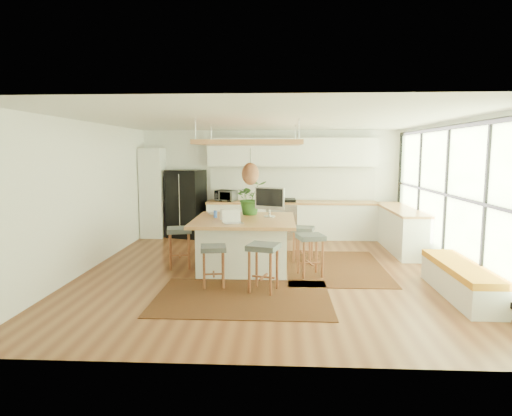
# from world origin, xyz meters

# --- Properties ---
(floor) EXTENTS (7.00, 7.00, 0.00)m
(floor) POSITION_xyz_m (0.00, 0.00, 0.00)
(floor) COLOR brown
(floor) RESTS_ON ground
(ceiling) EXTENTS (7.00, 7.00, 0.00)m
(ceiling) POSITION_xyz_m (0.00, 0.00, 2.70)
(ceiling) COLOR white
(ceiling) RESTS_ON ground
(wall_back) EXTENTS (6.50, 0.00, 6.50)m
(wall_back) POSITION_xyz_m (0.00, 3.50, 1.35)
(wall_back) COLOR white
(wall_back) RESTS_ON ground
(wall_front) EXTENTS (6.50, 0.00, 6.50)m
(wall_front) POSITION_xyz_m (0.00, -3.50, 1.35)
(wall_front) COLOR white
(wall_front) RESTS_ON ground
(wall_left) EXTENTS (0.00, 7.00, 7.00)m
(wall_left) POSITION_xyz_m (-3.25, 0.00, 1.35)
(wall_left) COLOR white
(wall_left) RESTS_ON ground
(wall_right) EXTENTS (0.00, 7.00, 7.00)m
(wall_right) POSITION_xyz_m (3.25, 0.00, 1.35)
(wall_right) COLOR white
(wall_right) RESTS_ON ground
(window_wall) EXTENTS (0.10, 6.20, 2.60)m
(window_wall) POSITION_xyz_m (3.22, 0.00, 1.40)
(window_wall) COLOR black
(window_wall) RESTS_ON wall_right
(pantry) EXTENTS (0.55, 0.60, 2.25)m
(pantry) POSITION_xyz_m (-2.95, 3.18, 1.12)
(pantry) COLOR white
(pantry) RESTS_ON floor
(back_counter_base) EXTENTS (4.20, 0.60, 0.88)m
(back_counter_base) POSITION_xyz_m (0.55, 3.18, 0.44)
(back_counter_base) COLOR white
(back_counter_base) RESTS_ON floor
(back_counter_top) EXTENTS (4.24, 0.64, 0.05)m
(back_counter_top) POSITION_xyz_m (0.55, 3.18, 0.90)
(back_counter_top) COLOR #AC6B3D
(back_counter_top) RESTS_ON back_counter_base
(backsplash) EXTENTS (4.20, 0.02, 0.80)m
(backsplash) POSITION_xyz_m (0.55, 3.48, 1.35)
(backsplash) COLOR white
(backsplash) RESTS_ON wall_back
(upper_cabinets) EXTENTS (4.20, 0.34, 0.70)m
(upper_cabinets) POSITION_xyz_m (0.55, 3.32, 2.15)
(upper_cabinets) COLOR white
(upper_cabinets) RESTS_ON wall_back
(range) EXTENTS (0.76, 0.62, 1.00)m
(range) POSITION_xyz_m (0.30, 3.18, 0.50)
(range) COLOR #A5A5AA
(range) RESTS_ON floor
(right_counter_base) EXTENTS (0.60, 2.50, 0.88)m
(right_counter_base) POSITION_xyz_m (2.93, 2.00, 0.44)
(right_counter_base) COLOR white
(right_counter_base) RESTS_ON floor
(right_counter_top) EXTENTS (0.64, 2.54, 0.05)m
(right_counter_top) POSITION_xyz_m (2.93, 2.00, 0.90)
(right_counter_top) COLOR #AC6B3D
(right_counter_top) RESTS_ON right_counter_base
(window_bench) EXTENTS (0.52, 2.00, 0.50)m
(window_bench) POSITION_xyz_m (2.95, -1.20, 0.25)
(window_bench) COLOR white
(window_bench) RESTS_ON floor
(ceiling_panel) EXTENTS (1.86, 1.86, 0.80)m
(ceiling_panel) POSITION_xyz_m (-0.30, 0.40, 2.05)
(ceiling_panel) COLOR #AC6B3D
(ceiling_panel) RESTS_ON ceiling
(rug_near) EXTENTS (2.60, 1.80, 0.01)m
(rug_near) POSITION_xyz_m (-0.30, -1.43, 0.01)
(rug_near) COLOR black
(rug_near) RESTS_ON floor
(rug_right) EXTENTS (1.80, 2.60, 0.01)m
(rug_right) POSITION_xyz_m (1.29, 0.38, 0.01)
(rug_right) COLOR black
(rug_right) RESTS_ON floor
(fridge) EXTENTS (1.00, 0.87, 1.71)m
(fridge) POSITION_xyz_m (-2.11, 3.20, 0.93)
(fridge) COLOR black
(fridge) RESTS_ON floor
(island) EXTENTS (1.85, 1.85, 0.93)m
(island) POSITION_xyz_m (-0.41, 0.27, 0.47)
(island) COLOR #AC6B3D
(island) RESTS_ON floor
(stool_near_left) EXTENTS (0.46, 0.46, 0.67)m
(stool_near_left) POSITION_xyz_m (-0.81, -0.92, 0.35)
(stool_near_left) COLOR #404647
(stool_near_left) RESTS_ON floor
(stool_near_right) EXTENTS (0.55, 0.55, 0.75)m
(stool_near_right) POSITION_xyz_m (-0.00, -1.13, 0.35)
(stool_near_right) COLOR #404647
(stool_near_right) RESTS_ON floor
(stool_right_front) EXTENTS (0.53, 0.53, 0.74)m
(stool_right_front) POSITION_xyz_m (0.78, -0.23, 0.35)
(stool_right_front) COLOR #404647
(stool_right_front) RESTS_ON floor
(stool_right_back) EXTENTS (0.49, 0.49, 0.69)m
(stool_right_back) POSITION_xyz_m (0.71, 0.79, 0.35)
(stool_right_back) COLOR #404647
(stool_right_back) RESTS_ON floor
(stool_left_side) EXTENTS (0.54, 0.54, 0.76)m
(stool_left_side) POSITION_xyz_m (-1.61, 0.22, 0.35)
(stool_left_side) COLOR #404647
(stool_left_side) RESTS_ON floor
(laptop) EXTENTS (0.43, 0.44, 0.24)m
(laptop) POSITION_xyz_m (-0.56, -0.30, 1.05)
(laptop) COLOR #A5A5AA
(laptop) RESTS_ON island
(monitor) EXTENTS (0.65, 0.46, 0.57)m
(monitor) POSITION_xyz_m (0.06, 0.51, 1.19)
(monitor) COLOR #A5A5AA
(monitor) RESTS_ON island
(microwave) EXTENTS (0.56, 0.43, 0.34)m
(microwave) POSITION_xyz_m (-1.09, 3.17, 1.09)
(microwave) COLOR #A5A5AA
(microwave) RESTS_ON back_counter_top
(island_plant) EXTENTS (0.83, 0.86, 0.52)m
(island_plant) POSITION_xyz_m (-0.32, 0.81, 1.19)
(island_plant) COLOR #1E4C19
(island_plant) RESTS_ON island
(island_bowl) EXTENTS (0.21, 0.21, 0.05)m
(island_bowl) POSITION_xyz_m (-1.07, 0.75, 0.95)
(island_bowl) COLOR white
(island_bowl) RESTS_ON island
(island_bottle_0) EXTENTS (0.07, 0.07, 0.19)m
(island_bottle_0) POSITION_xyz_m (-0.96, 0.37, 1.03)
(island_bottle_0) COLOR blue
(island_bottle_0) RESTS_ON island
(island_bottle_1) EXTENTS (0.07, 0.07, 0.19)m
(island_bottle_1) POSITION_xyz_m (-0.81, 0.12, 1.03)
(island_bottle_1) COLOR silver
(island_bottle_1) RESTS_ON island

